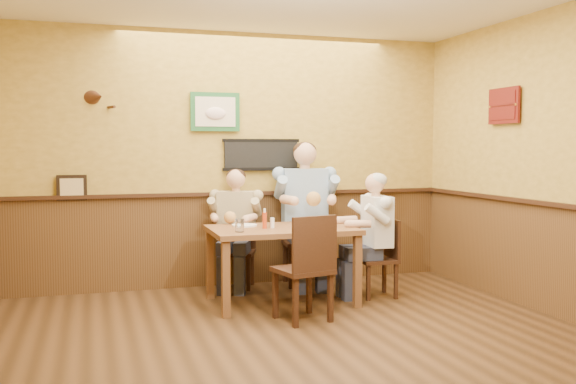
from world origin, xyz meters
name	(u,v)px	position (x,y,z in m)	size (l,w,h in m)	color
room	(314,127)	(0.13, 0.17, 1.69)	(5.02, 5.03, 2.81)	#34210F
dining_table	(282,237)	(0.27, 1.50, 0.66)	(1.40, 0.90, 0.75)	brown
chair_back_left	(237,251)	(-0.01, 2.30, 0.41)	(0.38, 0.38, 0.82)	#392012
chair_back_right	(304,240)	(0.75, 2.23, 0.50)	(0.46, 0.46, 1.00)	#392012
chair_right_end	(377,258)	(1.28, 1.46, 0.40)	(0.37, 0.37, 0.80)	#392012
chair_near_side	(303,267)	(0.26, 0.83, 0.47)	(0.44, 0.44, 0.95)	#392012
diner_tan_shirt	(236,235)	(-0.01, 2.30, 0.58)	(0.54, 0.54, 1.17)	tan
diner_blue_polo	(304,221)	(0.75, 2.23, 0.71)	(0.66, 0.66, 1.43)	#82A0C3
diner_white_elder	(377,241)	(1.28, 1.46, 0.57)	(0.53, 0.53, 1.14)	silver
water_glass_left	(240,225)	(-0.20, 1.28, 0.81)	(0.08, 0.08, 0.12)	white
water_glass_mid	(309,223)	(0.45, 1.20, 0.82)	(0.09, 0.09, 0.13)	silver
cola_tumbler	(315,224)	(0.51, 1.21, 0.81)	(0.09, 0.09, 0.11)	black
hot_sauce_bottle	(265,219)	(0.09, 1.47, 0.84)	(0.04, 0.04, 0.17)	#C63E15
salt_shaker	(272,223)	(0.17, 1.48, 0.80)	(0.04, 0.04, 0.10)	white
pepper_shaker	(272,222)	(0.19, 1.56, 0.80)	(0.04, 0.04, 0.10)	black
plate_far_left	(244,225)	(-0.06, 1.71, 0.76)	(0.25, 0.25, 0.02)	white
plate_far_right	(307,223)	(0.59, 1.66, 0.76)	(0.26, 0.26, 0.02)	white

